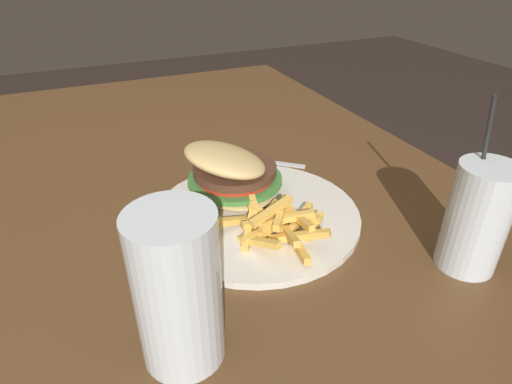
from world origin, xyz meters
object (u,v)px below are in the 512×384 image
Objects in this scene: spoon at (236,155)px; juice_glass at (476,221)px; meal_plate_near at (243,192)px; beer_glass at (178,292)px.

juice_glass is at bearing 151.24° from spoon.
meal_plate_near is 0.17m from spoon.
juice_glass is (-0.01, -0.35, -0.01)m from beer_glass.
beer_glass is at bearing 87.90° from juice_glass.
juice_glass is 0.42m from spoon.
beer_glass is 0.76× the size of juice_glass.
juice_glass reaches higher than meal_plate_near.
beer_glass is 0.35m from juice_glass.
juice_glass reaches higher than spoon.
beer_glass is 1.14× the size of spoon.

